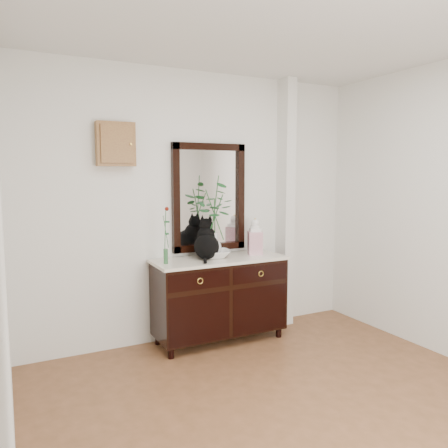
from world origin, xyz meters
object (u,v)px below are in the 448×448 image
cat (207,238)px  ginger_jar (255,236)px  lotus_bowl (215,254)px  sideboard (220,295)px

cat → ginger_jar: size_ratio=1.06×
lotus_bowl → ginger_jar: bearing=-3.0°
sideboard → ginger_jar: bearing=2.0°
sideboard → lotus_bowl: 0.42m
lotus_bowl → ginger_jar: ginger_jar is taller
cat → lotus_bowl: (0.09, 0.01, -0.16)m
cat → ginger_jar: (0.55, -0.01, -0.01)m
cat → ginger_jar: cat is taller
cat → lotus_bowl: cat is taller
cat → lotus_bowl: bearing=28.5°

